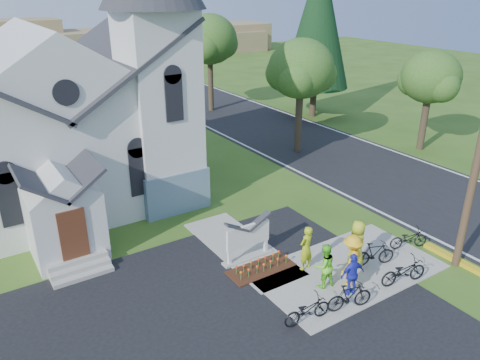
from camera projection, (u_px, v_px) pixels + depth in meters
ground at (326, 290)px, 16.54m from camera, size 120.00×120.00×0.00m
road at (286, 135)px, 33.12m from camera, size 8.00×90.00×0.02m
sidewalk at (347, 270)px, 17.67m from camera, size 7.00×4.00×0.05m
church at (58, 96)px, 21.39m from camera, size 12.35×12.00×13.00m
church_sign at (248, 236)px, 18.01m from camera, size 2.20×0.40×1.70m
flower_bed at (261, 269)px, 17.71m from camera, size 2.60×1.10×0.07m
tree_road_near at (301, 69)px, 28.02m from camera, size 4.00×4.00×7.05m
tree_road_mid at (210, 40)px, 37.31m from camera, size 4.40×4.40×7.80m
tree_road_far at (431, 78)px, 28.65m from camera, size 3.60×3.60×6.30m
conifer at (318, 20)px, 35.05m from camera, size 5.20×5.20×12.40m
distant_hills at (50, 47)px, 60.88m from camera, size 61.00×10.00×5.60m
cyclist_0 at (306, 248)px, 17.37m from camera, size 0.72×0.55×1.78m
bike_0 at (307, 310)px, 14.79m from camera, size 1.74×0.76×0.89m
cyclist_1 at (324, 266)px, 16.38m from camera, size 0.89×0.74×1.67m
bike_1 at (350, 296)px, 15.34m from camera, size 1.70×0.86×0.98m
cyclist_2 at (352, 274)px, 15.98m from camera, size 0.98×0.53×1.59m
bike_2 at (403, 271)px, 16.68m from camera, size 1.95×1.03×0.97m
cyclist_3 at (352, 260)px, 16.45m from camera, size 1.43×1.10×1.96m
bike_3 at (375, 254)px, 17.76m from camera, size 1.68×1.01×0.97m
cyclist_4 at (357, 244)px, 17.51m from camera, size 1.09×0.90×1.91m
bike_4 at (409, 238)px, 18.93m from camera, size 1.72×1.11×0.85m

